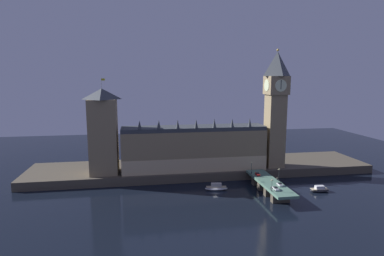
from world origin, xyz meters
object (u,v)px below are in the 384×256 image
object	(u,v)px
clock_tower	(276,106)
car_northbound_lead	(258,174)
car_northbound_trail	(276,188)
boat_downstream	(319,190)
pedestrian_far_rail	(252,172)
car_southbound_lead	(280,184)
street_lamp_mid	(279,173)
street_lamp_far	(251,166)
boat_upstream	(216,188)
street_lamp_near	(272,184)
pedestrian_mid_walk	(277,179)
victoria_tower	(103,131)
pedestrian_near_rail	(271,188)

from	to	relation	value
clock_tower	car_northbound_lead	bearing A→B (deg)	-132.50
clock_tower	car_northbound_trail	size ratio (longest dim) A/B	15.74
car_northbound_lead	boat_downstream	distance (m)	34.21
pedestrian_far_rail	car_southbound_lead	bearing A→B (deg)	-72.48
clock_tower	pedestrian_far_rail	size ratio (longest dim) A/B	46.86
street_lamp_mid	street_lamp_far	bearing A→B (deg)	125.09
car_southbound_lead	boat_upstream	size ratio (longest dim) A/B	0.33
pedestrian_far_rail	boat_downstream	distance (m)	37.79
pedestrian_far_rail	street_lamp_mid	distance (m)	18.40
car_southbound_lead	street_lamp_near	bearing A→B (deg)	-136.73
pedestrian_mid_walk	boat_downstream	size ratio (longest dim) A/B	0.15
clock_tower	victoria_tower	world-z (taller)	clock_tower
car_northbound_lead	pedestrian_mid_walk	xyz separation A→B (m)	(7.16, -10.51, 0.16)
car_northbound_lead	street_lamp_far	xyz separation A→B (m)	(-2.79, 2.83, 3.85)
pedestrian_mid_walk	street_lamp_near	size ratio (longest dim) A/B	0.27
pedestrian_mid_walk	street_lamp_near	world-z (taller)	street_lamp_near
street_lamp_mid	street_lamp_near	bearing A→B (deg)	-125.09
street_lamp_mid	boat_downstream	bearing A→B (deg)	-8.63
car_northbound_trail	street_lamp_far	size ratio (longest dim) A/B	0.65
pedestrian_near_rail	street_lamp_near	size ratio (longest dim) A/B	0.29
clock_tower	pedestrian_far_rail	bearing A→B (deg)	-140.92
clock_tower	street_lamp_mid	size ratio (longest dim) A/B	10.58
victoria_tower	boat_upstream	distance (m)	73.84
car_northbound_lead	car_southbound_lead	world-z (taller)	car_northbound_lead
clock_tower	street_lamp_near	xyz separation A→B (m)	(-21.10, -46.59, -34.45)
car_northbound_trail	pedestrian_far_rail	xyz separation A→B (m)	(-2.39, 28.12, 0.13)
victoria_tower	pedestrian_near_rail	bearing A→B (deg)	-29.01
boat_downstream	pedestrian_far_rail	bearing A→B (deg)	150.33
pedestrian_near_rail	street_lamp_mid	world-z (taller)	street_lamp_mid
car_northbound_lead	pedestrian_mid_walk	bearing A→B (deg)	-55.75
street_lamp_near	boat_downstream	world-z (taller)	street_lamp_near
car_northbound_trail	pedestrian_far_rail	size ratio (longest dim) A/B	2.98
pedestrian_near_rail	street_lamp_mid	distance (m)	16.64
car_northbound_trail	street_lamp_near	xyz separation A→B (m)	(-2.79, -1.66, 3.17)
car_northbound_lead	street_lamp_far	distance (m)	5.53
pedestrian_mid_walk	boat_downstream	distance (m)	24.12
car_northbound_lead	boat_downstream	xyz separation A→B (m)	(30.05, -15.31, -5.73)
car_southbound_lead	street_lamp_near	distance (m)	10.86
car_northbound_trail	pedestrian_mid_walk	world-z (taller)	pedestrian_mid_walk
clock_tower	street_lamp_near	world-z (taller)	clock_tower
pedestrian_mid_walk	street_lamp_far	xyz separation A→B (m)	(-9.94, 13.34, 3.69)
car_northbound_lead	car_southbound_lead	bearing A→B (deg)	-76.25
pedestrian_mid_walk	street_lamp_near	bearing A→B (deg)	-121.70
pedestrian_near_rail	boat_downstream	xyz separation A→B (m)	(32.44, 9.48, -5.98)
car_southbound_lead	boat_upstream	distance (m)	34.43
victoria_tower	pedestrian_mid_walk	world-z (taller)	victoria_tower
victoria_tower	boat_upstream	bearing A→B (deg)	-22.80
boat_downstream	clock_tower	bearing A→B (deg)	108.41
pedestrian_far_rail	street_lamp_mid	xyz separation A→B (m)	(9.94, -15.06, 3.56)
boat_upstream	boat_downstream	distance (m)	56.58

